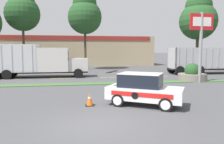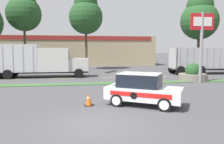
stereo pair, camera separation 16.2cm
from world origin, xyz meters
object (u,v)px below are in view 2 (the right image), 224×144
object	(u,v)px
store_sign_post	(202,34)
traffic_cone	(89,99)
dump_truck_lead	(223,61)
rally_car	(142,89)
dump_truck_mid	(45,62)
stone_planter	(193,75)

from	to	relation	value
store_sign_post	traffic_cone	bearing A→B (deg)	-146.77
store_sign_post	dump_truck_lead	bearing A→B (deg)	44.01
dump_truck_lead	rally_car	world-z (taller)	dump_truck_lead
store_sign_post	dump_truck_mid	bearing A→B (deg)	156.30
store_sign_post	rally_car	bearing A→B (deg)	-136.59
rally_car	stone_planter	distance (m)	11.66
dump_truck_lead	traffic_cone	bearing A→B (deg)	-141.98
stone_planter	dump_truck_lead	bearing A→B (deg)	38.26
store_sign_post	stone_planter	size ratio (longest dim) A/B	2.32
dump_truck_mid	stone_planter	world-z (taller)	dump_truck_mid
store_sign_post	stone_planter	xyz separation A→B (m)	(0.02, 1.31, -3.86)
dump_truck_mid	store_sign_post	distance (m)	16.42
dump_truck_lead	dump_truck_mid	xyz separation A→B (m)	(-22.13, -0.56, 0.07)
dump_truck_lead	store_sign_post	world-z (taller)	store_sign_post
dump_truck_mid	rally_car	world-z (taller)	dump_truck_mid
stone_planter	traffic_cone	size ratio (longest dim) A/B	4.06
dump_truck_lead	dump_truck_mid	size ratio (longest dim) A/B	1.04
store_sign_post	traffic_cone	world-z (taller)	store_sign_post
stone_planter	dump_truck_mid	bearing A→B (deg)	160.71
dump_truck_mid	dump_truck_lead	bearing A→B (deg)	1.45
rally_car	traffic_cone	size ratio (longest dim) A/B	6.32
dump_truck_lead	traffic_cone	size ratio (longest dim) A/B	17.43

